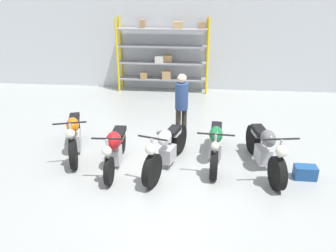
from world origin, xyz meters
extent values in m
plane|color=#9EA3A0|center=(0.00, 0.00, 0.00)|extent=(30.00, 30.00, 0.00)
cube|color=silver|center=(0.00, 5.81, 1.80)|extent=(30.00, 0.08, 3.60)
cylinder|color=yellow|center=(-2.31, 5.17, 1.32)|extent=(0.08, 0.08, 2.65)
cylinder|color=yellow|center=(0.93, 5.17, 1.32)|extent=(0.08, 0.08, 2.65)
cylinder|color=yellow|center=(-2.31, 5.72, 1.32)|extent=(0.08, 0.08, 2.65)
cylinder|color=yellow|center=(0.93, 5.72, 1.32)|extent=(0.08, 0.08, 2.65)
cube|color=gray|center=(-0.69, 5.44, 0.45)|extent=(3.24, 0.55, 0.05)
cube|color=gray|center=(-0.69, 5.44, 1.05)|extent=(3.24, 0.55, 0.05)
cube|color=gray|center=(-0.69, 5.44, 1.65)|extent=(3.24, 0.55, 0.05)
cube|color=gray|center=(-0.69, 5.44, 2.25)|extent=(3.24, 0.55, 0.05)
cube|color=#A87F51|center=(-1.43, 5.53, 2.41)|extent=(0.20, 0.20, 0.28)
cube|color=#A87F51|center=(0.69, 5.57, 2.38)|extent=(0.22, 0.20, 0.22)
cube|color=tan|center=(-0.51, 5.53, 1.20)|extent=(0.30, 0.26, 0.24)
cube|color=tan|center=(-0.54, 5.30, 0.63)|extent=(0.33, 0.22, 0.31)
cube|color=#A87F51|center=(-1.39, 5.31, 0.59)|extent=(0.27, 0.27, 0.23)
cube|color=silver|center=(-0.80, 5.32, 1.20)|extent=(0.31, 0.27, 0.25)
cube|color=tan|center=(-0.14, 5.46, 2.39)|extent=(0.33, 0.22, 0.24)
cylinder|color=black|center=(-1.96, -0.46, 0.33)|extent=(0.32, 0.68, 0.67)
cylinder|color=black|center=(-2.38, 0.88, 0.33)|extent=(0.32, 0.68, 0.67)
cube|color=#ADADB2|center=(-2.19, 0.26, 0.30)|extent=(0.36, 0.52, 0.40)
ellipsoid|color=orange|center=(-2.14, 0.10, 0.77)|extent=(0.40, 0.52, 0.33)
cube|color=black|center=(-2.29, 0.60, 0.72)|extent=(0.39, 0.61, 0.10)
cube|color=orange|center=(-2.31, 0.65, 0.63)|extent=(0.31, 0.44, 0.12)
cylinder|color=#ADADB2|center=(-1.97, -0.44, 0.68)|extent=(0.06, 0.06, 0.70)
sphere|color=silver|center=(-1.95, -0.51, 0.83)|extent=(0.19, 0.19, 0.19)
cylinder|color=black|center=(-1.98, -0.41, 1.03)|extent=(0.66, 0.24, 0.04)
cylinder|color=black|center=(-1.03, -1.00, 0.28)|extent=(0.13, 0.57, 0.57)
cylinder|color=black|center=(-1.10, 0.35, 0.28)|extent=(0.13, 0.57, 0.57)
cube|color=#ADADB2|center=(-1.07, -0.28, 0.26)|extent=(0.21, 0.42, 0.34)
ellipsoid|color=#B2191E|center=(-1.06, -0.45, 0.68)|extent=(0.34, 0.48, 0.38)
cube|color=black|center=(-1.09, 0.10, 0.63)|extent=(0.29, 0.59, 0.10)
cube|color=#B2191E|center=(-1.09, 0.11, 0.54)|extent=(0.25, 0.42, 0.12)
cylinder|color=#ADADB2|center=(-1.03, -0.98, 0.63)|extent=(0.05, 0.05, 0.69)
sphere|color=silver|center=(-1.03, -1.05, 0.76)|extent=(0.19, 0.19, 0.19)
cylinder|color=black|center=(-1.03, -0.95, 0.97)|extent=(0.61, 0.07, 0.04)
cylinder|color=black|center=(-0.17, -0.99, 0.34)|extent=(0.33, 0.69, 0.68)
cylinder|color=black|center=(0.26, 0.48, 0.34)|extent=(0.33, 0.69, 0.68)
cube|color=#ADADB2|center=(0.06, -0.21, 0.31)|extent=(0.36, 0.46, 0.33)
ellipsoid|color=silver|center=(0.01, -0.37, 0.77)|extent=(0.37, 0.50, 0.30)
cube|color=black|center=(0.14, 0.09, 0.72)|extent=(0.34, 0.52, 0.10)
cube|color=silver|center=(0.18, 0.22, 0.63)|extent=(0.27, 0.37, 0.12)
cylinder|color=#ADADB2|center=(-0.17, -0.97, 0.68)|extent=(0.06, 0.06, 0.68)
sphere|color=silver|center=(-0.19, -1.04, 0.83)|extent=(0.21, 0.21, 0.21)
cylinder|color=black|center=(-0.16, -0.94, 1.02)|extent=(0.58, 0.20, 0.04)
cylinder|color=black|center=(1.04, -0.58, 0.29)|extent=(0.19, 0.60, 0.59)
cylinder|color=black|center=(1.14, 0.93, 0.29)|extent=(0.19, 0.60, 0.59)
cube|color=#ADADB2|center=(1.09, 0.23, 0.27)|extent=(0.30, 0.43, 0.34)
ellipsoid|color=#196B38|center=(1.08, 0.06, 0.69)|extent=(0.32, 0.51, 0.34)
cube|color=black|center=(1.11, 0.57, 0.64)|extent=(0.27, 0.51, 0.10)
cube|color=#196B38|center=(1.12, 0.67, 0.55)|extent=(0.23, 0.36, 0.12)
cylinder|color=#ADADB2|center=(1.04, -0.56, 0.63)|extent=(0.05, 0.05, 0.67)
sphere|color=silver|center=(1.03, -0.63, 0.76)|extent=(0.16, 0.16, 0.16)
cylinder|color=black|center=(1.04, -0.53, 0.96)|extent=(0.74, 0.08, 0.04)
cylinder|color=black|center=(2.24, -0.84, 0.33)|extent=(0.25, 0.68, 0.67)
cylinder|color=black|center=(1.99, 0.68, 0.33)|extent=(0.25, 0.68, 0.67)
cube|color=#ADADB2|center=(2.11, -0.03, 0.30)|extent=(0.33, 0.46, 0.35)
ellipsoid|color=slate|center=(2.13, -0.20, 0.77)|extent=(0.36, 0.50, 0.34)
cube|color=black|center=(2.05, 0.32, 0.72)|extent=(0.32, 0.58, 0.10)
cube|color=slate|center=(2.03, 0.41, 0.63)|extent=(0.26, 0.41, 0.12)
cylinder|color=#ADADB2|center=(2.24, -0.82, 0.69)|extent=(0.06, 0.06, 0.70)
sphere|color=silver|center=(2.25, -0.89, 0.84)|extent=(0.23, 0.23, 0.23)
cylinder|color=black|center=(2.23, -0.79, 1.04)|extent=(0.70, 0.15, 0.04)
cylinder|color=#38332D|center=(0.33, 1.26, 0.42)|extent=(0.13, 0.13, 0.84)
cylinder|color=#38332D|center=(0.18, 1.15, 0.42)|extent=(0.13, 0.13, 0.84)
cylinder|color=navy|center=(0.26, 1.20, 1.17)|extent=(0.45, 0.45, 0.66)
sphere|color=beige|center=(0.26, 1.20, 1.61)|extent=(0.23, 0.23, 0.23)
cube|color=#1E4C8C|center=(2.91, -0.42, 0.14)|extent=(0.44, 0.26, 0.28)
camera|label=1|loc=(0.68, -6.45, 3.65)|focal=35.00mm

